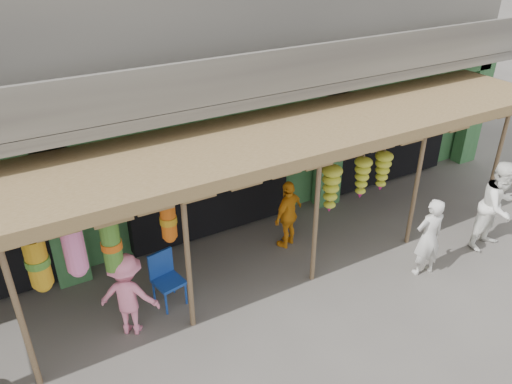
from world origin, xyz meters
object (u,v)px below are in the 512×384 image
person_front (429,237)px  person_shopper (128,295)px  person_vendor (288,214)px  person_right (498,206)px  blue_chair (166,276)px

person_front → person_shopper: (-5.43, 1.30, -0.06)m
person_vendor → person_shopper: bearing=-10.5°
person_vendor → person_shopper: size_ratio=0.99×
person_right → person_vendor: (-3.70, 2.16, -0.21)m
blue_chair → person_vendor: (2.86, 0.41, 0.19)m
person_right → person_vendor: person_right is taller
blue_chair → person_front: size_ratio=0.61×
person_front → person_shopper: size_ratio=1.08×
blue_chair → person_shopper: 0.91m
person_front → person_right: size_ratio=0.85×
person_right → person_shopper: (-7.35, 1.33, -0.21)m
person_shopper → person_vendor: bearing=-132.9°
blue_chair → person_shopper: bearing=-163.3°
person_front → person_shopper: person_front is taller
blue_chair → person_shopper: person_shopper is taller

